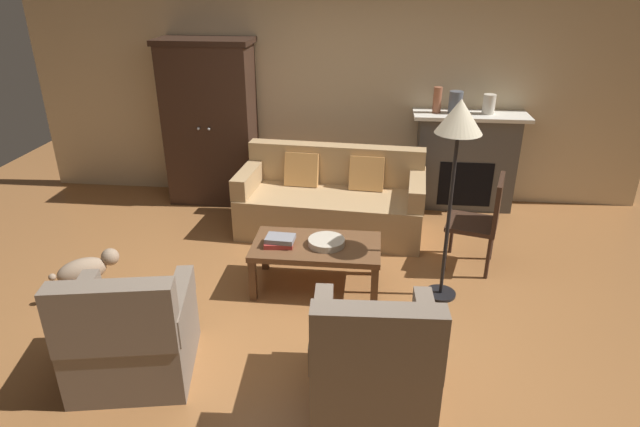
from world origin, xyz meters
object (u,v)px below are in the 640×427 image
side_chair_wooden (483,217)px  couch (332,202)px  mantel_vase_terracotta (437,100)px  armoire (211,123)px  floor_lamp (458,129)px  armchair_near_right (373,360)px  dog (86,270)px  mantel_vase_cream (489,104)px  coffee_table (316,250)px  fruit_bowl (327,242)px  mantel_vase_slate (456,102)px  armchair_near_left (131,336)px  book_stack (280,241)px  fireplace (465,160)px

side_chair_wooden → couch: bearing=155.4°
mantel_vase_terracotta → side_chair_wooden: size_ratio=0.31×
armoire → floor_lamp: armoire is taller
mantel_vase_terracotta → side_chair_wooden: mantel_vase_terracotta is taller
armchair_near_right → dog: (-2.44, 0.98, -0.07)m
mantel_vase_cream → coffee_table: bearing=-131.0°
fruit_bowl → coffee_table: bearing=175.7°
armoire → mantel_vase_slate: (2.77, 0.06, 0.29)m
mantel_vase_terracotta → armchair_near_left: 4.02m
fruit_bowl → mantel_vase_slate: size_ratio=1.31×
side_chair_wooden → floor_lamp: 1.16m
coffee_table → mantel_vase_slate: (1.32, 1.94, 0.87)m
armoire → book_stack: armoire is taller
mantel_vase_terracotta → floor_lamp: 1.98m
armoire → book_stack: 2.30m
couch → floor_lamp: (1.05, -1.19, 1.15)m
fruit_bowl → floor_lamp: (0.99, -0.02, 1.02)m
coffee_table → mantel_vase_cream: 2.71m
coffee_table → dog: 1.96m
coffee_table → side_chair_wooden: 1.56m
coffee_table → mantel_vase_slate: size_ratio=4.59×
fireplace → side_chair_wooden: (-0.03, -1.45, -0.06)m
couch → coffee_table: couch is taller
mantel_vase_cream → dog: (-3.61, -2.29, -0.98)m
fruit_bowl → book_stack: size_ratio=1.19×
mantel_vase_terracotta → mantel_vase_cream: (0.56, 0.00, -0.03)m
armoire → side_chair_wooden: armoire is taller
side_chair_wooden → mantel_vase_slate: bearing=95.8°
fireplace → mantel_vase_cream: 0.68m
dog → mantel_vase_slate: bearing=35.2°
couch → book_stack: 1.28m
armchair_near_right → fruit_bowl: bearing=107.8°
mantel_vase_cream → dog: bearing=-147.6°
mantel_vase_cream → armchair_near_right: (-1.17, -3.27, -0.91)m
armoire → mantel_vase_cream: size_ratio=8.80×
fireplace → fruit_bowl: fireplace is taller
coffee_table → floor_lamp: bearing=-1.4°
coffee_table → side_chair_wooden: bearing=19.0°
armchair_near_left → floor_lamp: size_ratio=0.53×
mantel_vase_terracotta → armchair_near_left: (-2.24, -3.20, -0.95)m
side_chair_wooden → armchair_near_left: bearing=-145.6°
fireplace → coffee_table: fireplace is taller
coffee_table → armchair_near_right: bearing=-68.9°
mantel_vase_slate → coffee_table: bearing=-124.3°
mantel_vase_slate → floor_lamp: size_ratio=0.14×
mantel_vase_terracotta → mantel_vase_slate: 0.20m
side_chair_wooden → armchair_near_right: bearing=-117.6°
fruit_bowl → side_chair_wooden: bearing=20.4°
mantel_vase_cream → floor_lamp: bearing=-107.0°
couch → dog: 2.47m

